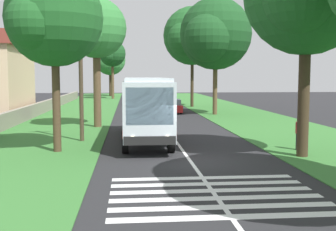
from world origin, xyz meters
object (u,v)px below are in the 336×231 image
(pedestrian, at_px, (299,133))
(trailing_car_0, at_px, (172,106))
(roadside_tree_left_1, at_px, (109,61))
(roadside_tree_right_1, at_px, (191,37))
(coach_bus, at_px, (145,105))
(roadside_tree_left_3, at_px, (53,21))
(trailing_car_3, at_px, (157,96))
(roadside_tree_left_0, at_px, (94,30))
(trailing_car_1, at_px, (165,103))
(trailing_car_2, at_px, (134,99))
(roadside_tree_left_2, at_px, (112,55))
(utility_pole, at_px, (81,75))
(trailing_minibus_0, at_px, (134,88))
(roadside_tree_right_3, at_px, (214,36))

(pedestrian, bearing_deg, trailing_car_0, 10.28)
(roadside_tree_left_1, bearing_deg, roadside_tree_right_1, -158.82)
(coach_bus, distance_m, roadside_tree_left_3, 7.14)
(trailing_car_3, height_order, roadside_tree_left_0, roadside_tree_left_0)
(trailing_car_1, relative_size, trailing_car_2, 1.00)
(trailing_car_1, relative_size, roadside_tree_right_1, 0.35)
(trailing_car_1, xyz_separation_m, roadside_tree_left_2, (21.82, 7.07, 6.75))
(trailing_car_0, relative_size, trailing_car_1, 1.00)
(trailing_car_1, height_order, roadside_tree_left_0, roadside_tree_left_0)
(coach_bus, xyz_separation_m, utility_pole, (0.17, 3.71, 1.76))
(trailing_car_3, height_order, utility_pole, utility_pole)
(roadside_tree_right_1, bearing_deg, roadside_tree_left_0, 153.46)
(roadside_tree_right_1, bearing_deg, trailing_car_3, 10.74)
(roadside_tree_left_0, xyz_separation_m, roadside_tree_left_1, (49.37, 1.10, -0.52))
(coach_bus, distance_m, roadside_tree_left_2, 47.67)
(roadside_tree_left_2, relative_size, utility_pole, 1.31)
(trailing_car_1, xyz_separation_m, utility_pole, (-25.24, 7.09, 3.24))
(trailing_minibus_0, xyz_separation_m, roadside_tree_left_3, (-58.06, 4.76, 5.00))
(coach_bus, xyz_separation_m, trailing_car_1, (25.41, -3.37, -1.48))
(roadside_tree_right_3, distance_m, pedestrian, 21.59)
(roadside_tree_left_2, distance_m, roadside_tree_left_3, 50.43)
(utility_pole, bearing_deg, trailing_car_1, -15.69)
(trailing_car_0, relative_size, utility_pole, 0.58)
(roadside_tree_left_2, bearing_deg, trailing_car_0, -165.56)
(trailing_car_3, height_order, roadside_tree_right_1, roadside_tree_right_1)
(trailing_car_1, bearing_deg, trailing_minibus_0, 6.31)
(roadside_tree_right_1, bearing_deg, trailing_car_2, 44.27)
(trailing_car_1, bearing_deg, roadside_tree_right_1, -59.25)
(trailing_car_3, distance_m, pedestrian, 47.85)
(roadside_tree_left_2, bearing_deg, roadside_tree_left_1, 5.21)
(coach_bus, relative_size, roadside_tree_right_3, 0.98)
(pedestrian, bearing_deg, roadside_tree_right_1, 1.87)
(roadside_tree_left_0, bearing_deg, pedestrian, -134.71)
(trailing_car_3, xyz_separation_m, trailing_minibus_0, (11.22, 3.52, 0.88))
(trailing_car_3, relative_size, roadside_tree_left_2, 0.44)
(trailing_minibus_0, bearing_deg, roadside_tree_left_2, 153.52)
(trailing_car_2, height_order, utility_pole, utility_pole)
(coach_bus, height_order, roadside_tree_left_3, roadside_tree_left_3)
(roadside_tree_left_1, relative_size, roadside_tree_left_3, 1.07)
(utility_pole, xyz_separation_m, pedestrian, (-4.18, -11.46, -3.00))
(coach_bus, distance_m, trailing_car_2, 34.51)
(roadside_tree_left_1, xyz_separation_m, utility_pole, (-56.26, -0.82, -2.74))
(trailing_car_3, height_order, roadside_tree_left_1, roadside_tree_left_1)
(trailing_car_0, bearing_deg, roadside_tree_left_2, 14.44)
(trailing_car_2, bearing_deg, utility_pole, 174.13)
(roadside_tree_left_0, bearing_deg, roadside_tree_right_1, -26.54)
(trailing_car_3, bearing_deg, roadside_tree_left_2, 64.02)
(trailing_minibus_0, relative_size, roadside_tree_right_3, 0.53)
(trailing_car_0, height_order, trailing_car_3, same)
(trailing_car_2, distance_m, roadside_tree_left_1, 23.17)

